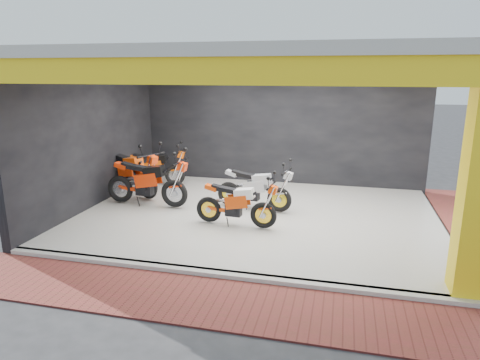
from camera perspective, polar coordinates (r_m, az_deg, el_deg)
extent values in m
plane|color=#2D2D30|center=(8.12, -0.50, -9.64)|extent=(80.00, 80.00, 0.00)
cube|color=white|center=(9.92, 2.35, -4.79)|extent=(8.00, 6.00, 0.10)
cube|color=beige|center=(9.37, 2.58, 16.17)|extent=(8.40, 6.40, 0.20)
cube|color=black|center=(12.52, 5.28, 7.19)|extent=(8.20, 0.20, 3.50)
cube|color=black|center=(11.05, -18.98, 5.51)|extent=(0.20, 6.20, 3.50)
cube|color=yellow|center=(6.45, -2.82, 14.32)|extent=(8.40, 0.30, 0.40)
cube|color=yellow|center=(9.44, 27.78, 12.75)|extent=(0.30, 6.40, 0.40)
cube|color=white|center=(7.21, -2.55, -12.47)|extent=(8.00, 0.20, 0.10)
cube|color=maroon|center=(6.57, -4.52, -15.70)|extent=(9.00, 1.40, 0.03)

